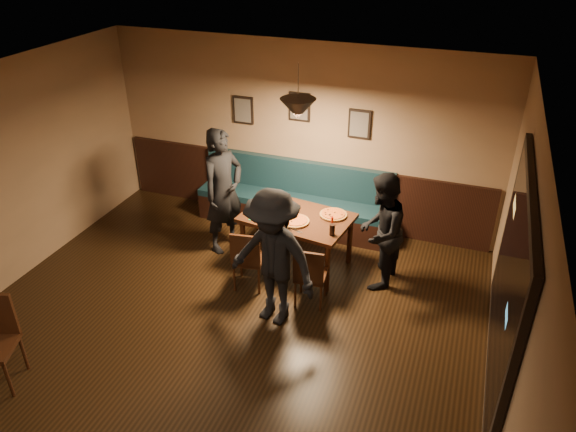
# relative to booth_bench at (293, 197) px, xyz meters

# --- Properties ---
(floor) EXTENTS (7.00, 7.00, 0.00)m
(floor) POSITION_rel_booth_bench_xyz_m (0.00, -3.20, -0.50)
(floor) COLOR black
(floor) RESTS_ON ground
(ceiling) EXTENTS (7.00, 7.00, 0.00)m
(ceiling) POSITION_rel_booth_bench_xyz_m (0.00, -3.20, 2.30)
(ceiling) COLOR silver
(ceiling) RESTS_ON ground
(wall_back) EXTENTS (6.00, 0.00, 6.00)m
(wall_back) POSITION_rel_booth_bench_xyz_m (0.00, 0.30, 0.90)
(wall_back) COLOR #8C704F
(wall_back) RESTS_ON ground
(wall_right) EXTENTS (0.00, 7.00, 7.00)m
(wall_right) POSITION_rel_booth_bench_xyz_m (3.00, -3.20, 0.90)
(wall_right) COLOR #8C704F
(wall_right) RESTS_ON ground
(wainscot) EXTENTS (5.88, 0.06, 1.00)m
(wainscot) POSITION_rel_booth_bench_xyz_m (0.00, 0.27, 0.00)
(wainscot) COLOR black
(wainscot) RESTS_ON ground
(booth_bench) EXTENTS (3.00, 0.60, 1.00)m
(booth_bench) POSITION_rel_booth_bench_xyz_m (0.00, 0.00, 0.00)
(booth_bench) COLOR #0F232D
(booth_bench) RESTS_ON ground
(window_frame) EXTENTS (0.06, 2.56, 1.86)m
(window_frame) POSITION_rel_booth_bench_xyz_m (2.96, -2.70, 1.00)
(window_frame) COLOR black
(window_frame) RESTS_ON wall_right
(window_glass) EXTENTS (0.00, 2.40, 2.40)m
(window_glass) POSITION_rel_booth_bench_xyz_m (2.93, -2.70, 1.00)
(window_glass) COLOR black
(window_glass) RESTS_ON wall_right
(picture_left) EXTENTS (0.32, 0.04, 0.42)m
(picture_left) POSITION_rel_booth_bench_xyz_m (-0.90, 0.27, 1.20)
(picture_left) COLOR black
(picture_left) RESTS_ON wall_back
(picture_center) EXTENTS (0.32, 0.04, 0.42)m
(picture_center) POSITION_rel_booth_bench_xyz_m (0.00, 0.27, 1.35)
(picture_center) COLOR black
(picture_center) RESTS_ON wall_back
(picture_right) EXTENTS (0.32, 0.04, 0.42)m
(picture_right) POSITION_rel_booth_bench_xyz_m (0.90, 0.27, 1.20)
(picture_right) COLOR black
(picture_right) RESTS_ON wall_back
(pendant_lamp) EXTENTS (0.44, 0.44, 0.25)m
(pendant_lamp) POSITION_rel_booth_bench_xyz_m (0.40, -0.97, 1.75)
(pendant_lamp) COLOR black
(pendant_lamp) RESTS_ON ceiling
(dining_table) EXTENTS (1.53, 1.10, 0.76)m
(dining_table) POSITION_rel_booth_bench_xyz_m (0.40, -0.97, -0.12)
(dining_table) COLOR black
(dining_table) RESTS_ON floor
(chair_near_left) EXTENTS (0.44, 0.44, 0.87)m
(chair_near_left) POSITION_rel_booth_bench_xyz_m (-0.01, -1.65, -0.07)
(chair_near_left) COLOR black
(chair_near_left) RESTS_ON floor
(chair_near_right) EXTENTS (0.41, 0.41, 0.84)m
(chair_near_right) POSITION_rel_booth_bench_xyz_m (0.85, -1.71, -0.08)
(chair_near_right) COLOR black
(chair_near_right) RESTS_ON floor
(diner_left) EXTENTS (0.66, 0.78, 1.83)m
(diner_left) POSITION_rel_booth_bench_xyz_m (-0.71, -0.91, 0.41)
(diner_left) COLOR black
(diner_left) RESTS_ON floor
(diner_right) EXTENTS (0.66, 0.81, 1.57)m
(diner_right) POSITION_rel_booth_bench_xyz_m (1.55, -1.02, 0.29)
(diner_right) COLOR black
(diner_right) RESTS_ON floor
(diner_front) EXTENTS (1.23, 0.87, 1.73)m
(diner_front) POSITION_rel_booth_bench_xyz_m (0.53, -2.17, 0.36)
(diner_front) COLOR black
(diner_front) RESTS_ON floor
(pizza_a) EXTENTS (0.36, 0.36, 0.04)m
(pizza_a) POSITION_rel_booth_bench_xyz_m (-0.07, -0.89, 0.28)
(pizza_a) COLOR orange
(pizza_a) RESTS_ON dining_table
(pizza_b) EXTENTS (0.37, 0.37, 0.04)m
(pizza_b) POSITION_rel_booth_bench_xyz_m (0.44, -1.14, 0.28)
(pizza_b) COLOR gold
(pizza_b) RESTS_ON dining_table
(pizza_c) EXTENTS (0.45, 0.45, 0.04)m
(pizza_c) POSITION_rel_booth_bench_xyz_m (0.86, -0.80, 0.28)
(pizza_c) COLOR gold
(pizza_c) RESTS_ON dining_table
(soda_glass) EXTENTS (0.08, 0.08, 0.15)m
(soda_glass) POSITION_rel_booth_bench_xyz_m (0.98, -1.27, 0.34)
(soda_glass) COLOR black
(soda_glass) RESTS_ON dining_table
(tabasco_bottle) EXTENTS (0.03, 0.03, 0.13)m
(tabasco_bottle) POSITION_rel_booth_bench_xyz_m (0.90, -1.02, 0.33)
(tabasco_bottle) COLOR #AA1B05
(tabasco_bottle) RESTS_ON dining_table
(napkin_a) EXTENTS (0.18, 0.18, 0.01)m
(napkin_a) POSITION_rel_booth_bench_xyz_m (-0.12, -0.73, 0.26)
(napkin_a) COLOR #1C6B29
(napkin_a) RESTS_ON dining_table
(napkin_b) EXTENTS (0.15, 0.15, 0.01)m
(napkin_b) POSITION_rel_booth_bench_xyz_m (-0.09, -1.22, 0.26)
(napkin_b) COLOR #1B6736
(napkin_b) RESTS_ON dining_table
(cutlery_set) EXTENTS (0.18, 0.08, 0.00)m
(cutlery_set) POSITION_rel_booth_bench_xyz_m (0.43, -1.33, 0.26)
(cutlery_set) COLOR silver
(cutlery_set) RESTS_ON dining_table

